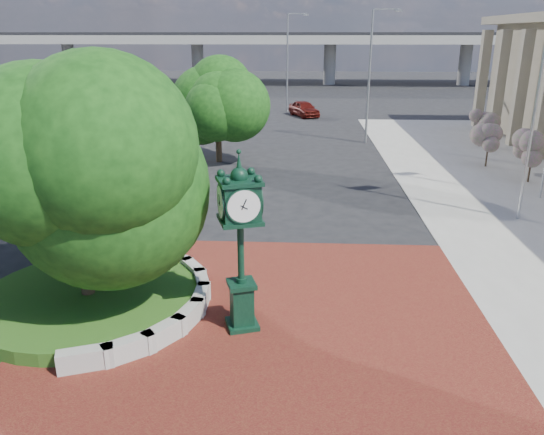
{
  "coord_description": "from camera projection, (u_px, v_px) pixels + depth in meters",
  "views": [
    {
      "loc": [
        0.92,
        -13.11,
        7.31
      ],
      "look_at": [
        0.11,
        1.5,
        2.22
      ],
      "focal_mm": 35.0,
      "sensor_mm": 36.0,
      "label": 1
    }
  ],
  "objects": [
    {
      "name": "parked_car",
      "position": [
        304.0,
        109.0,
        49.21
      ],
      "size": [
        3.27,
        4.52,
        1.43
      ],
      "primitive_type": "imported",
      "rotation": [
        0.0,
        0.0,
        0.42
      ],
      "color": "#4F0F0B",
      "rests_on": "ground"
    },
    {
      "name": "grass_bed",
      "position": [
        89.0,
        299.0,
        15.01
      ],
      "size": [
        6.1,
        6.1,
        0.4
      ],
      "primitive_type": "cylinder",
      "color": "#264F16",
      "rests_on": "ground"
    },
    {
      "name": "planter_wall",
      "position": [
        169.0,
        299.0,
        14.86
      ],
      "size": [
        2.96,
        6.77,
        0.54
      ],
      "color": "#9E9B93",
      "rests_on": "ground"
    },
    {
      "name": "overpass",
      "position": [
        295.0,
        39.0,
        78.69
      ],
      "size": [
        90.0,
        12.0,
        7.5
      ],
      "color": "#9E9B93",
      "rests_on": "ground"
    },
    {
      "name": "street_lamp_far",
      "position": [
        290.0,
        55.0,
        50.88
      ],
      "size": [
        2.05,
        0.39,
        9.14
      ],
      "color": "slate",
      "rests_on": "ground"
    },
    {
      "name": "shrub_near",
      "position": [
        533.0,
        152.0,
        26.95
      ],
      "size": [
        1.2,
        1.2,
        2.2
      ],
      "color": "#38281C",
      "rests_on": "ground"
    },
    {
      "name": "plaza",
      "position": [
        263.0,
        328.0,
        13.86
      ],
      "size": [
        12.0,
        12.0,
        0.04
      ],
      "primitive_type": "cube",
      "color": "maroon",
      "rests_on": "ground"
    },
    {
      "name": "ground",
      "position": [
        265.0,
        310.0,
        14.81
      ],
      "size": [
        200.0,
        200.0,
        0.0
      ],
      "primitive_type": "plane",
      "color": "black",
      "rests_on": "ground"
    },
    {
      "name": "tree_street",
      "position": [
        217.0,
        107.0,
        30.93
      ],
      "size": [
        4.4,
        4.4,
        5.45
      ],
      "color": "#38281C",
      "rests_on": "ground"
    },
    {
      "name": "shrub_far",
      "position": [
        482.0,
        123.0,
        35.68
      ],
      "size": [
        1.2,
        1.2,
        2.2
      ],
      "color": "#38281C",
      "rests_on": "ground"
    },
    {
      "name": "tree_planter",
      "position": [
        74.0,
        179.0,
        13.85
      ],
      "size": [
        5.2,
        5.2,
        6.33
      ],
      "color": "#38281C",
      "rests_on": "ground"
    },
    {
      "name": "shrub_mid",
      "position": [
        489.0,
        140.0,
        30.18
      ],
      "size": [
        1.2,
        1.2,
        2.2
      ],
      "color": "#38281C",
      "rests_on": "ground"
    },
    {
      "name": "street_lamp_near",
      "position": [
        373.0,
        67.0,
        35.8
      ],
      "size": [
        1.99,
        0.25,
        8.88
      ],
      "color": "slate",
      "rests_on": "ground"
    },
    {
      "name": "post_clock",
      "position": [
        240.0,
        236.0,
        13.1
      ],
      "size": [
        1.18,
        1.18,
        4.68
      ],
      "color": "black",
      "rests_on": "ground"
    },
    {
      "name": "flagpole_a",
      "position": [
        537.0,
        100.0,
        20.42
      ],
      "size": [
        1.45,
        0.52,
        9.54
      ],
      "color": "silver",
      "rests_on": "ground"
    }
  ]
}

